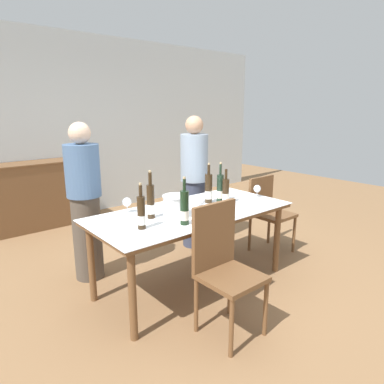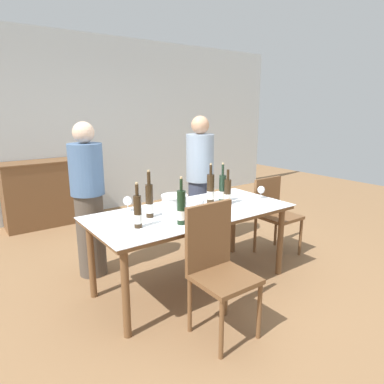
{
  "view_description": "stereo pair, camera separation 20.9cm",
  "coord_description": "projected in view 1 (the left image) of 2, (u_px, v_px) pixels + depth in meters",
  "views": [
    {
      "loc": [
        -1.97,
        -2.34,
        1.69
      ],
      "look_at": [
        0.0,
        0.0,
        0.94
      ],
      "focal_mm": 32.0,
      "sensor_mm": 36.0,
      "label": 1
    },
    {
      "loc": [
        -1.8,
        -2.47,
        1.69
      ],
      "look_at": [
        0.0,
        0.0,
        0.94
      ],
      "focal_mm": 32.0,
      "sensor_mm": 36.0,
      "label": 2
    }
  ],
  "objects": [
    {
      "name": "back_wall",
      "position": [
        67.0,
        127.0,
        5.27
      ],
      "size": [
        8.0,
        0.1,
        2.8
      ],
      "color": "silver",
      "rests_on": "ground_plane"
    },
    {
      "name": "sideboard_cabinet",
      "position": [
        32.0,
        196.0,
        4.84
      ],
      "size": [
        1.14,
        0.46,
        0.95
      ],
      "color": "brown",
      "rests_on": "ground_plane"
    },
    {
      "name": "wine_bottle_2",
      "position": [
        226.0,
        192.0,
        3.41
      ],
      "size": [
        0.07,
        0.07,
        0.35
      ],
      "color": "#332314",
      "rests_on": "dining_table"
    },
    {
      "name": "wine_bottle_1",
      "position": [
        141.0,
        213.0,
        2.69
      ],
      "size": [
        0.07,
        0.07,
        0.37
      ],
      "color": "#332314",
      "rests_on": "dining_table"
    },
    {
      "name": "person_guest_left",
      "position": [
        194.0,
        183.0,
        4.16
      ],
      "size": [
        0.33,
        0.33,
        1.6
      ],
      "color": "#383F56",
      "rests_on": "ground_plane"
    },
    {
      "name": "dining_table",
      "position": [
        192.0,
        218.0,
        3.21
      ],
      "size": [
        1.91,
        0.89,
        0.76
      ],
      "color": "brown",
      "rests_on": "ground_plane"
    },
    {
      "name": "chair_right_end",
      "position": [
        268.0,
        208.0,
        4.09
      ],
      "size": [
        0.42,
        0.42,
        0.89
      ],
      "color": "brown",
      "rests_on": "ground_plane"
    },
    {
      "name": "ice_bucket",
      "position": [
        176.0,
        205.0,
        3.0
      ],
      "size": [
        0.23,
        0.23,
        0.19
      ],
      "color": "white",
      "rests_on": "dining_table"
    },
    {
      "name": "wine_bottle_0",
      "position": [
        184.0,
        209.0,
        2.79
      ],
      "size": [
        0.07,
        0.07,
        0.4
      ],
      "color": "black",
      "rests_on": "dining_table"
    },
    {
      "name": "wine_glass_0",
      "position": [
        257.0,
        189.0,
        3.66
      ],
      "size": [
        0.08,
        0.08,
        0.13
      ],
      "color": "white",
      "rests_on": "dining_table"
    },
    {
      "name": "person_host",
      "position": [
        85.0,
        203.0,
        3.34
      ],
      "size": [
        0.33,
        0.33,
        1.57
      ],
      "color": "#51473D",
      "rests_on": "ground_plane"
    },
    {
      "name": "wine_glass_1",
      "position": [
        204.0,
        212.0,
        2.8
      ],
      "size": [
        0.08,
        0.08,
        0.15
      ],
      "color": "white",
      "rests_on": "dining_table"
    },
    {
      "name": "wine_bottle_4",
      "position": [
        151.0,
        202.0,
        2.95
      ],
      "size": [
        0.07,
        0.07,
        0.42
      ],
      "color": "#332314",
      "rests_on": "dining_table"
    },
    {
      "name": "chair_near_front",
      "position": [
        223.0,
        261.0,
        2.58
      ],
      "size": [
        0.42,
        0.42,
        1.0
      ],
      "color": "brown",
      "rests_on": "ground_plane"
    },
    {
      "name": "wine_glass_2",
      "position": [
        201.0,
        203.0,
        3.1
      ],
      "size": [
        0.08,
        0.08,
        0.14
      ],
      "color": "white",
      "rests_on": "dining_table"
    },
    {
      "name": "ground_plane",
      "position": [
        192.0,
        284.0,
        3.37
      ],
      "size": [
        12.0,
        12.0,
        0.0
      ],
      "primitive_type": "plane",
      "color": "olive"
    },
    {
      "name": "wine_bottle_3",
      "position": [
        220.0,
        189.0,
        3.47
      ],
      "size": [
        0.07,
        0.07,
        0.41
      ],
      "color": "#1E3323",
      "rests_on": "dining_table"
    },
    {
      "name": "wine_bottle_5",
      "position": [
        209.0,
        189.0,
        3.44
      ],
      "size": [
        0.07,
        0.07,
        0.4
      ],
      "color": "#332314",
      "rests_on": "dining_table"
    },
    {
      "name": "wine_glass_3",
      "position": [
        127.0,
        202.0,
        3.11
      ],
      "size": [
        0.08,
        0.08,
        0.14
      ],
      "color": "white",
      "rests_on": "dining_table"
    }
  ]
}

